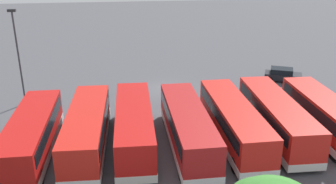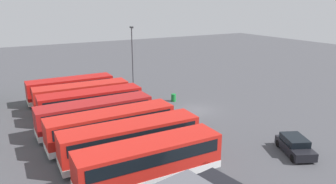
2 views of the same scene
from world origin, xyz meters
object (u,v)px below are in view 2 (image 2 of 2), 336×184
object	(u,v)px
bus_single_deck_fourth	(96,114)
bus_single_deck_fifth	(91,103)
bus_single_deck_sixth	(82,95)
bus_single_deck_near_end	(150,160)
car_hatchback_silver	(295,146)
lamp_post_tall	(132,52)
bus_single_deck_second	(131,139)
bus_single_deck_seventh	(71,89)
bus_single_deck_third	(112,126)
waste_bin_yellow	(174,98)

from	to	relation	value
bus_single_deck_fourth	bus_single_deck_fifth	xyz separation A→B (m)	(3.82, -0.69, -0.00)
bus_single_deck_fifth	bus_single_deck_sixth	distance (m)	3.36
bus_single_deck_near_end	car_hatchback_silver	xyz separation A→B (m)	(-2.19, -12.31, -0.92)
bus_single_deck_sixth	lamp_post_tall	world-z (taller)	lamp_post_tall
bus_single_deck_second	bus_single_deck_near_end	bearing A→B (deg)	176.71
bus_single_deck_fourth	bus_single_deck_seventh	xyz separation A→B (m)	(10.89, -0.15, -0.00)
bus_single_deck_third	lamp_post_tall	bearing A→B (deg)	-28.91
bus_single_deck_near_end	bus_single_deck_seventh	xyz separation A→B (m)	(21.76, 0.37, 0.00)
bus_single_deck_seventh	car_hatchback_silver	xyz separation A→B (m)	(-23.95, -12.68, -0.92)
lamp_post_tall	waste_bin_yellow	distance (m)	10.55
bus_single_deck_second	bus_single_deck_sixth	size ratio (longest dim) A/B	1.04
bus_single_deck_sixth	car_hatchback_silver	world-z (taller)	bus_single_deck_sixth
bus_single_deck_third	car_hatchback_silver	size ratio (longest dim) A/B	2.64
bus_single_deck_second	lamp_post_tall	distance (m)	22.89
bus_single_deck_fourth	bus_single_deck_sixth	distance (m)	7.20
bus_single_deck_near_end	bus_single_deck_seventh	distance (m)	21.76
bus_single_deck_fourth	waste_bin_yellow	size ratio (longest dim) A/B	11.70
lamp_post_tall	waste_bin_yellow	world-z (taller)	lamp_post_tall
bus_single_deck_seventh	car_hatchback_silver	world-z (taller)	bus_single_deck_seventh
bus_single_deck_seventh	waste_bin_yellow	xyz separation A→B (m)	(-6.61, -11.21, -1.15)
bus_single_deck_second	bus_single_deck_third	distance (m)	3.51
car_hatchback_silver	bus_single_deck_fifth	bearing A→B (deg)	35.74
bus_single_deck_third	bus_single_deck_sixth	xyz separation A→B (m)	(10.74, -0.20, -0.00)
bus_single_deck_second	car_hatchback_silver	bearing A→B (deg)	-116.42
bus_single_deck_sixth	bus_single_deck_second	bearing A→B (deg)	-179.36
bus_single_deck_second	lamp_post_tall	bearing A→B (deg)	-23.84
bus_single_deck_second	lamp_post_tall	world-z (taller)	lamp_post_tall
bus_single_deck_near_end	bus_single_deck_fifth	distance (m)	14.69
bus_single_deck_fifth	lamp_post_tall	world-z (taller)	lamp_post_tall
car_hatchback_silver	lamp_post_tall	size ratio (longest dim) A/B	0.49
bus_single_deck_second	waste_bin_yellow	distance (m)	15.57
lamp_post_tall	car_hatchback_silver	bearing A→B (deg)	-173.71
car_hatchback_silver	lamp_post_tall	xyz separation A→B (m)	(26.70, 2.94, 4.40)
bus_single_deck_seventh	car_hatchback_silver	distance (m)	27.11
bus_single_deck_third	car_hatchback_silver	distance (m)	15.68
bus_single_deck_second	lamp_post_tall	xyz separation A→B (m)	(20.69, -9.14, 3.48)
bus_single_deck_sixth	waste_bin_yellow	distance (m)	11.22
bus_single_deck_fifth	lamp_post_tall	size ratio (longest dim) A/B	1.25
bus_single_deck_sixth	car_hatchback_silver	bearing A→B (deg)	-148.81
bus_single_deck_second	car_hatchback_silver	distance (m)	13.53
bus_single_deck_near_end	bus_single_deck_third	xyz separation A→B (m)	(7.31, 0.14, 0.00)
car_hatchback_silver	lamp_post_tall	bearing A→B (deg)	6.29
bus_single_deck_sixth	lamp_post_tall	distance (m)	11.85
bus_single_deck_second	car_hatchback_silver	size ratio (longest dim) A/B	2.64
bus_single_deck_second	waste_bin_yellow	bearing A→B (deg)	-43.16
bus_single_deck_near_end	car_hatchback_silver	bearing A→B (deg)	-100.07
bus_single_deck_near_end	bus_single_deck_fourth	size ratio (longest dim) A/B	0.94
bus_single_deck_near_end	bus_single_deck_fourth	distance (m)	10.88
bus_single_deck_fourth	lamp_post_tall	bearing A→B (deg)	-35.93
bus_single_deck_fourth	car_hatchback_silver	distance (m)	18.33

